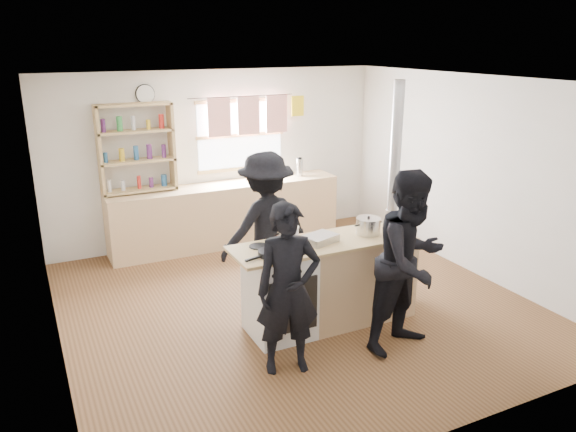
% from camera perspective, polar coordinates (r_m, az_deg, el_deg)
% --- Properties ---
extents(ground, '(5.00, 5.00, 0.01)m').
position_cam_1_polar(ground, '(6.53, 0.67, -8.88)').
color(ground, brown).
rests_on(ground, ground).
extents(back_counter, '(3.40, 0.55, 0.90)m').
position_cam_1_polar(back_counter, '(8.27, -6.24, 0.18)').
color(back_counter, '#D9B482').
rests_on(back_counter, ground).
extents(shelving_unit, '(1.00, 0.28, 1.20)m').
position_cam_1_polar(shelving_unit, '(7.82, -15.14, 6.70)').
color(shelving_unit, tan).
rests_on(shelving_unit, back_counter).
extents(thermos, '(0.10, 0.10, 0.27)m').
position_cam_1_polar(thermos, '(8.58, 1.17, 4.96)').
color(thermos, silver).
rests_on(thermos, back_counter).
extents(cooking_island, '(1.97, 0.64, 0.93)m').
position_cam_1_polar(cooking_island, '(5.96, 4.33, -6.64)').
color(cooking_island, white).
rests_on(cooking_island, ground).
extents(skillet_greens, '(0.32, 0.32, 0.05)m').
position_cam_1_polar(skillet_greens, '(5.36, -1.66, -3.73)').
color(skillet_greens, black).
rests_on(skillet_greens, cooking_island).
extents(roast_tray, '(0.40, 0.34, 0.08)m').
position_cam_1_polar(roast_tray, '(5.71, 3.27, -2.26)').
color(roast_tray, silver).
rests_on(roast_tray, cooking_island).
extents(stockpot_stove, '(0.23, 0.23, 0.19)m').
position_cam_1_polar(stockpot_stove, '(5.68, -0.01, -1.88)').
color(stockpot_stove, '#B5B5B7').
rests_on(stockpot_stove, cooking_island).
extents(stockpot_counter, '(0.26, 0.26, 0.20)m').
position_cam_1_polar(stockpot_counter, '(5.98, 8.16, -1.01)').
color(stockpot_counter, '#BDBDBF').
rests_on(stockpot_counter, cooking_island).
extents(bread_board, '(0.33, 0.28, 0.12)m').
position_cam_1_polar(bread_board, '(6.15, 11.01, -1.00)').
color(bread_board, tan).
rests_on(bread_board, cooking_island).
extents(flue_heater, '(0.35, 0.35, 2.50)m').
position_cam_1_polar(flue_heater, '(6.48, 10.34, -3.00)').
color(flue_heater, black).
rests_on(flue_heater, ground).
extents(person_near_left, '(0.65, 0.51, 1.58)m').
position_cam_1_polar(person_near_left, '(4.99, 0.02, -7.46)').
color(person_near_left, black).
rests_on(person_near_left, ground).
extents(person_near_right, '(1.00, 0.86, 1.78)m').
position_cam_1_polar(person_near_right, '(5.45, 12.37, -4.55)').
color(person_near_right, black).
rests_on(person_near_right, ground).
extents(person_far, '(1.19, 0.79, 1.72)m').
position_cam_1_polar(person_far, '(6.39, -2.25, -1.08)').
color(person_far, black).
rests_on(person_far, ground).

